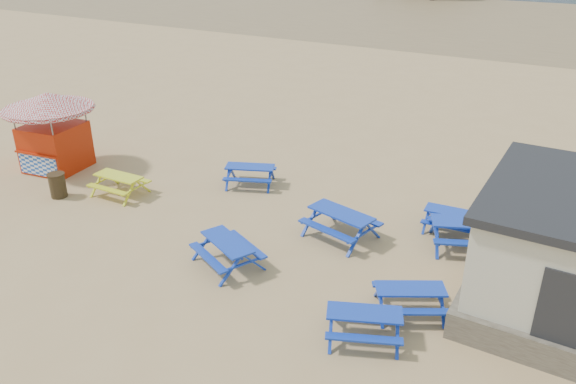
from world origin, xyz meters
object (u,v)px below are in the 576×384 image
Objects in this scene: picnic_table_blue_a at (250,175)px; picnic_table_blue_b at (341,225)px; litter_bin at (58,185)px; picnic_table_yellow at (120,185)px; ice_cream_kiosk at (51,122)px.

picnic_table_blue_b reaches higher than picnic_table_blue_a.
picnic_table_blue_b is 2.66× the size of litter_bin.
litter_bin reaches higher than picnic_table_yellow.
picnic_table_yellow is 0.47× the size of ice_cream_kiosk.
ice_cream_kiosk is at bearing 169.75° from picnic_table_yellow.
picnic_table_blue_a is at bearing 10.32° from ice_cream_kiosk.
ice_cream_kiosk reaches higher than picnic_table_blue_b.
litter_bin is at bearing -47.70° from ice_cream_kiosk.
picnic_table_blue_a is at bearing 170.56° from picnic_table_blue_b.
litter_bin is (-5.24, -4.27, 0.08)m from picnic_table_blue_a.
picnic_table_yellow is at bearing -16.30° from ice_cream_kiosk.
ice_cream_kiosk is at bearing 140.77° from litter_bin.
picnic_table_blue_b is 12.06m from ice_cream_kiosk.
picnic_table_blue_a is 7.96m from ice_cream_kiosk.
ice_cream_kiosk is (-7.40, -2.52, 1.55)m from picnic_table_blue_a.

